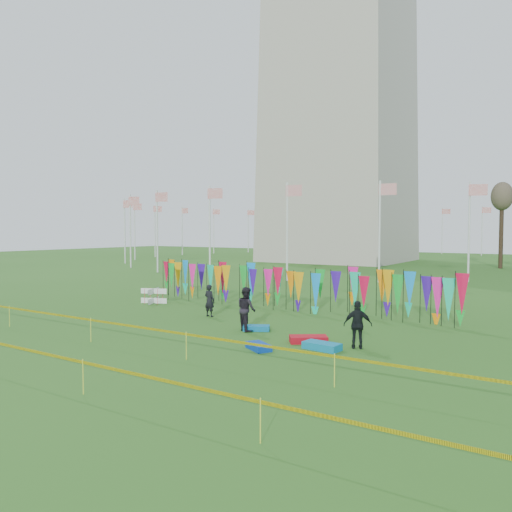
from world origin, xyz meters
The scene contains 13 objects.
ground centered at (0.00, 0.00, 0.00)m, with size 160.00×160.00×0.00m, color #265618.
flagpole_ring centered at (-14.00, 48.00, 4.00)m, with size 57.40×56.16×8.00m.
banner_row centered at (0.28, 8.27, 1.33)m, with size 18.64×0.64×2.21m.
caution_tape_near centered at (-0.22, -2.45, 0.78)m, with size 26.00×0.02×0.90m.
caution_tape_far centered at (-0.22, -6.44, 0.78)m, with size 26.00×0.02×0.90m.
box_kite centered at (-6.78, 5.80, 0.44)m, with size 0.78×0.78×0.87m.
person_left centered at (-1.52, 4.20, 0.77)m, with size 0.56×0.41×1.54m, color black.
person_mid centered at (1.86, 2.38, 0.91)m, with size 0.88×0.54×1.81m, color black.
person_right centered at (6.85, 1.95, 0.84)m, with size 0.98×0.56×1.68m, color black.
kite_bag_turquoise centered at (2.18, 2.63, 0.11)m, with size 1.07×0.54×0.21m, color #0B71A9.
kite_bag_blue centered at (4.03, -0.08, 0.11)m, with size 1.04×0.55×0.22m, color #0A3AA9.
kite_bag_red centered at (4.99, 1.83, 0.13)m, with size 1.37×0.63×0.25m, color red.
kite_bag_teal centered at (5.86, 1.14, 0.12)m, with size 1.29×0.62×0.25m, color #0C7EB0.
Camera 1 is at (13.27, -14.42, 4.14)m, focal length 35.00 mm.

